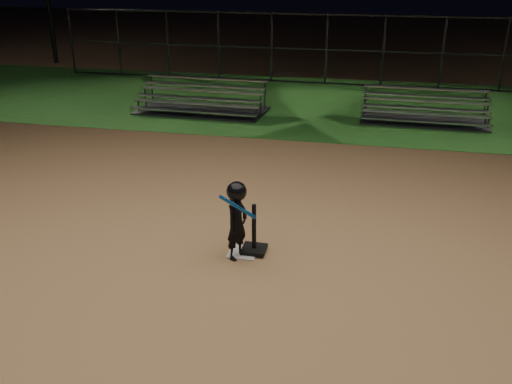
% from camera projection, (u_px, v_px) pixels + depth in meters
% --- Properties ---
extents(ground, '(80.00, 80.00, 0.00)m').
position_uv_depth(ground, '(243.00, 253.00, 9.06)').
color(ground, '#A37649').
rests_on(ground, ground).
extents(grass_strip, '(60.00, 8.00, 0.01)m').
position_uv_depth(grass_strip, '(315.00, 104.00, 18.07)').
color(grass_strip, '#235B1D').
rests_on(grass_strip, ground).
extents(home_plate, '(0.45, 0.45, 0.02)m').
position_uv_depth(home_plate, '(243.00, 252.00, 9.06)').
color(home_plate, beige).
rests_on(home_plate, ground).
extents(batting_tee, '(0.38, 0.38, 0.81)m').
position_uv_depth(batting_tee, '(254.00, 242.00, 9.03)').
color(batting_tee, black).
rests_on(batting_tee, home_plate).
extents(child_batter, '(0.55, 0.50, 1.28)m').
position_uv_depth(child_batter, '(237.00, 218.00, 8.68)').
color(child_batter, black).
rests_on(child_batter, ground).
extents(bleacher_left, '(3.89, 2.02, 0.94)m').
position_uv_depth(bleacher_left, '(201.00, 106.00, 17.08)').
color(bleacher_left, '#BCBBC0').
rests_on(bleacher_left, ground).
extents(bleacher_right, '(3.52, 1.78, 0.85)m').
position_uv_depth(bleacher_right, '(424.00, 115.00, 16.10)').
color(bleacher_right, silver).
rests_on(bleacher_right, ground).
extents(backstop_fence, '(20.08, 0.08, 2.50)m').
position_uv_depth(backstop_fence, '(326.00, 50.00, 20.29)').
color(backstop_fence, '#38383D').
rests_on(backstop_fence, ground).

